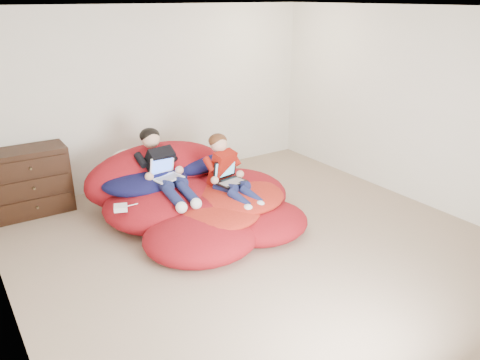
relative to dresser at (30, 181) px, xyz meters
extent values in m
cube|color=gray|center=(1.90, -2.25, -0.55)|extent=(5.10, 5.10, 0.25)
cube|color=silver|center=(1.90, 0.26, 0.82)|extent=(5.10, 0.02, 2.50)
cube|color=silver|center=(4.41, -2.25, 0.82)|extent=(0.02, 5.10, 2.50)
cube|color=white|center=(1.90, -2.25, 2.08)|extent=(5.10, 5.10, 0.02)
cube|color=black|center=(0.00, 0.01, 0.00)|extent=(0.96, 0.49, 0.85)
cube|color=black|center=(0.00, -0.24, -0.26)|extent=(0.85, 0.04, 0.20)
cylinder|color=#4C3F26|center=(0.00, -0.26, -0.26)|extent=(0.03, 0.06, 0.03)
cube|color=black|center=(0.00, -0.24, 0.00)|extent=(0.85, 0.04, 0.20)
cylinder|color=#4C3F26|center=(0.00, -0.26, 0.00)|extent=(0.03, 0.06, 0.03)
cube|color=black|center=(0.00, -0.24, 0.26)|extent=(0.85, 0.04, 0.20)
cylinder|color=#4C3F26|center=(0.00, -0.26, 0.26)|extent=(0.03, 0.06, 0.03)
ellipsoid|color=#A7121B|center=(1.32, -1.12, -0.21)|extent=(1.52, 1.36, 0.55)
ellipsoid|color=#A7121B|center=(2.19, -1.31, -0.23)|extent=(1.41, 1.37, 0.51)
ellipsoid|color=#A7121B|center=(1.78, -1.64, -0.25)|extent=(1.46, 1.17, 0.47)
ellipsoid|color=#A7121B|center=(1.36, -1.98, -0.29)|extent=(1.32, 1.21, 0.44)
ellipsoid|color=#A7121B|center=(2.11, -2.05, -0.30)|extent=(1.14, 1.03, 0.37)
ellipsoid|color=#A7121B|center=(1.46, -0.63, -0.03)|extent=(1.95, 0.86, 0.86)
ellipsoid|color=#131444|center=(1.19, -0.87, 0.05)|extent=(1.10, 0.90, 0.28)
ellipsoid|color=#131444|center=(1.88, -0.77, 0.09)|extent=(0.97, 0.68, 0.23)
ellipsoid|color=red|center=(2.04, -1.64, -0.09)|extent=(1.15, 1.15, 0.21)
ellipsoid|color=red|center=(1.63, -1.91, -0.13)|extent=(0.96, 0.87, 0.17)
ellipsoid|color=white|center=(1.13, -0.43, 0.19)|extent=(0.44, 0.28, 0.28)
cube|color=black|center=(1.34, -0.92, 0.24)|extent=(0.37, 0.45, 0.48)
sphere|color=tan|center=(1.34, -0.78, 0.53)|extent=(0.22, 0.22, 0.22)
ellipsoid|color=black|center=(1.34, -0.75, 0.56)|extent=(0.25, 0.24, 0.19)
cylinder|color=#161C45|center=(1.24, -1.23, 0.08)|extent=(0.19, 0.38, 0.20)
cylinder|color=#161C45|center=(1.24, -1.55, 0.05)|extent=(0.16, 0.36, 0.23)
sphere|color=white|center=(1.24, -1.73, -0.01)|extent=(0.13, 0.13, 0.13)
cylinder|color=#161C45|center=(1.43, -1.23, 0.08)|extent=(0.19, 0.38, 0.20)
cylinder|color=#161C45|center=(1.43, -1.55, 0.05)|extent=(0.16, 0.36, 0.23)
sphere|color=white|center=(1.43, -1.73, -0.01)|extent=(0.13, 0.13, 0.13)
cube|color=#9F180E|center=(1.98, -1.40, 0.20)|extent=(0.35, 0.34, 0.46)
sphere|color=tan|center=(1.98, -1.33, 0.49)|extent=(0.21, 0.21, 0.21)
ellipsoid|color=#452612|center=(1.98, -1.31, 0.53)|extent=(0.23, 0.22, 0.18)
cylinder|color=#161C45|center=(1.90, -1.62, 0.02)|extent=(0.22, 0.36, 0.19)
cylinder|color=#161C45|center=(1.90, -1.91, -0.01)|extent=(0.19, 0.34, 0.22)
sphere|color=white|center=(1.90, -2.08, -0.06)|extent=(0.12, 0.12, 0.12)
cylinder|color=#161C45|center=(2.07, -1.62, 0.02)|extent=(0.22, 0.36, 0.19)
cylinder|color=#161C45|center=(2.07, -1.91, -0.01)|extent=(0.19, 0.34, 0.22)
sphere|color=white|center=(2.07, -2.08, -0.06)|extent=(0.12, 0.12, 0.12)
cube|color=white|center=(1.34, -1.22, 0.15)|extent=(0.37, 0.29, 0.01)
cube|color=gray|center=(1.34, -1.23, 0.16)|extent=(0.30, 0.18, 0.00)
cube|color=white|center=(1.34, -1.08, 0.28)|extent=(0.34, 0.11, 0.23)
cube|color=#456EEB|center=(1.34, -1.08, 0.28)|extent=(0.30, 0.09, 0.19)
cube|color=black|center=(1.98, -1.60, 0.09)|extent=(0.39, 0.30, 0.01)
cube|color=gray|center=(1.98, -1.62, 0.09)|extent=(0.32, 0.18, 0.00)
cube|color=black|center=(1.98, -1.46, 0.21)|extent=(0.35, 0.10, 0.24)
cube|color=teal|center=(1.98, -1.47, 0.22)|extent=(0.31, 0.08, 0.20)
cube|color=white|center=(0.68, -1.38, -0.01)|extent=(0.18, 0.18, 0.05)
camera|label=1|loc=(-0.82, -6.00, 2.18)|focal=35.00mm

